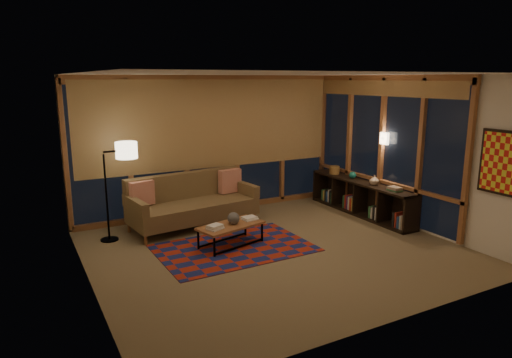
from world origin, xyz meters
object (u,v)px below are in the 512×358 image
floor_lamp (106,193)px  bookshelf (361,198)px  sofa (194,202)px  coffee_table (231,235)px

floor_lamp → bookshelf: 4.79m
sofa → coffee_table: sofa is taller
floor_lamp → bookshelf: bearing=-15.1°
floor_lamp → bookshelf: size_ratio=0.61×
coffee_table → floor_lamp: bearing=129.9°
coffee_table → floor_lamp: floor_lamp is taller
bookshelf → sofa: bearing=165.4°
coffee_table → bookshelf: size_ratio=0.40×
coffee_table → floor_lamp: 2.16m
coffee_table → bookshelf: bookshelf is taller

